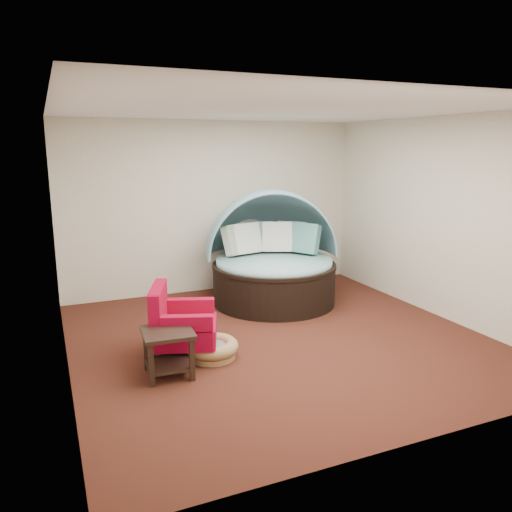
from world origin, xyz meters
name	(u,v)px	position (x,y,z in m)	size (l,w,h in m)	color
floor	(279,338)	(0.00, 0.00, 0.00)	(5.00, 5.00, 0.00)	#4A1F15
wall_back	(214,207)	(0.00, 2.50, 1.40)	(5.00, 5.00, 0.00)	beige
wall_front	(424,278)	(0.00, -2.50, 1.40)	(5.00, 5.00, 0.00)	beige
wall_left	(58,245)	(-2.50, 0.00, 1.40)	(5.00, 5.00, 0.00)	beige
wall_right	(440,218)	(2.50, 0.00, 1.40)	(5.00, 5.00, 0.00)	beige
ceiling	(281,109)	(0.00, 0.00, 2.80)	(5.00, 5.00, 0.00)	white
canopy_daybed	(273,250)	(0.62, 1.51, 0.81)	(2.36, 2.31, 1.75)	black
pet_basket	(212,348)	(-0.96, -0.22, 0.11)	(0.72, 0.72, 0.21)	olive
red_armchair	(180,324)	(-1.28, -0.04, 0.39)	(0.92, 0.92, 0.85)	black
side_table	(168,346)	(-1.52, -0.47, 0.32)	(0.55, 0.55, 0.50)	black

